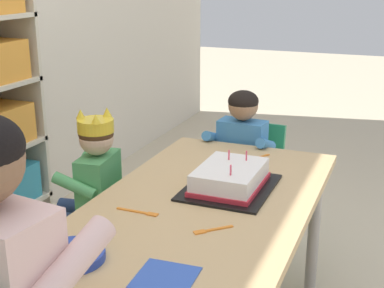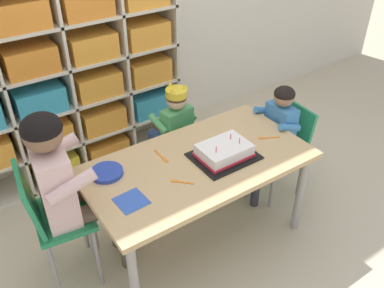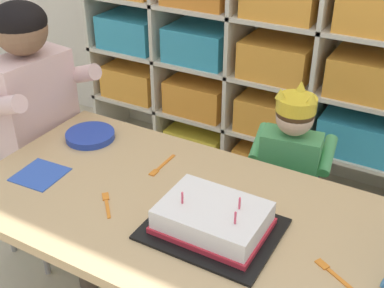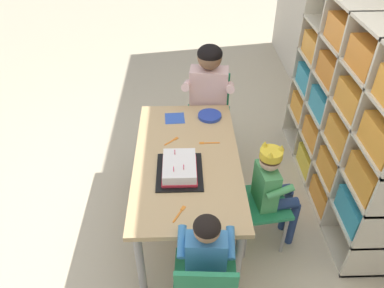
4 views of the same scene
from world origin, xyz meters
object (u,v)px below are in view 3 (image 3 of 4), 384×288
object	(u,v)px
classroom_chair_adult_side	(34,146)
paper_plate_stack	(90,136)
child_with_crown	(292,161)
birthday_cake_on_tray	(213,220)
classroom_chair_blue	(281,209)
adult_helper_seated	(46,112)
fork_at_table_front_edge	(161,166)
activity_table	(177,222)
fork_beside_plate_stack	(107,203)
fork_near_cake_tray	(333,274)

from	to	relation	value
classroom_chair_adult_side	paper_plate_stack	xyz separation A→B (m)	(0.33, -0.02, 0.15)
child_with_crown	birthday_cake_on_tray	world-z (taller)	child_with_crown
birthday_cake_on_tray	classroom_chair_blue	bearing A→B (deg)	85.50
classroom_chair_adult_side	birthday_cake_on_tray	world-z (taller)	classroom_chair_adult_side
adult_helper_seated	classroom_chair_blue	bearing A→B (deg)	-66.32
adult_helper_seated	fork_at_table_front_edge	xyz separation A→B (m)	(0.54, -0.03, -0.05)
activity_table	adult_helper_seated	bearing A→B (deg)	165.14
classroom_chair_blue	child_with_crown	size ratio (longest dim) A/B	0.71
adult_helper_seated	fork_beside_plate_stack	bearing A→B (deg)	-112.14
adult_helper_seated	paper_plate_stack	xyz separation A→B (m)	(0.21, -0.00, -0.04)
paper_plate_stack	activity_table	bearing A→B (deg)	-20.84
classroom_chair_blue	child_with_crown	world-z (taller)	child_with_crown
fork_beside_plate_stack	fork_at_table_front_edge	world-z (taller)	same
adult_helper_seated	paper_plate_stack	size ratio (longest dim) A/B	6.13
activity_table	fork_at_table_front_edge	distance (m)	0.22
adult_helper_seated	fork_at_table_front_edge	distance (m)	0.54
activity_table	adult_helper_seated	xyz separation A→B (m)	(-0.69, 0.18, 0.12)
birthday_cake_on_tray	fork_near_cake_tray	distance (m)	0.34
child_with_crown	birthday_cake_on_tray	size ratio (longest dim) A/B	2.37
fork_beside_plate_stack	classroom_chair_blue	bearing A→B (deg)	102.31
fork_beside_plate_stack	fork_near_cake_tray	size ratio (longest dim) A/B	0.81
activity_table	adult_helper_seated	world-z (taller)	adult_helper_seated
fork_beside_plate_stack	adult_helper_seated	bearing A→B (deg)	-162.77
child_with_crown	adult_helper_seated	distance (m)	0.94
child_with_crown	fork_near_cake_tray	world-z (taller)	child_with_crown
adult_helper_seated	fork_at_table_front_edge	world-z (taller)	adult_helper_seated
fork_at_table_front_edge	fork_near_cake_tray	xyz separation A→B (m)	(0.63, -0.20, 0.00)
birthday_cake_on_tray	fork_beside_plate_stack	xyz separation A→B (m)	(-0.33, -0.05, -0.03)
child_with_crown	fork_beside_plate_stack	size ratio (longest dim) A/B	8.48
birthday_cake_on_tray	fork_near_cake_tray	bearing A→B (deg)	-0.01
fork_near_cake_tray	adult_helper_seated	bearing A→B (deg)	-162.75
classroom_chair_blue	birthday_cake_on_tray	distance (m)	0.57
fork_near_cake_tray	birthday_cake_on_tray	bearing A→B (deg)	-151.57
child_with_crown	fork_at_table_front_edge	xyz separation A→B (m)	(-0.32, -0.40, 0.10)
activity_table	child_with_crown	bearing A→B (deg)	72.74
activity_table	birthday_cake_on_tray	xyz separation A→B (m)	(0.14, -0.05, 0.10)
fork_beside_plate_stack	fork_at_table_front_edge	distance (m)	0.25
classroom_chair_blue	fork_near_cake_tray	xyz separation A→B (m)	(0.30, -0.49, 0.25)
child_with_crown	fork_at_table_front_edge	distance (m)	0.52
classroom_chair_adult_side	adult_helper_seated	xyz separation A→B (m)	(0.12, -0.01, 0.19)
classroom_chair_adult_side	fork_at_table_front_edge	bearing A→B (deg)	-87.13
activity_table	fork_beside_plate_stack	world-z (taller)	fork_beside_plate_stack
child_with_crown	fork_at_table_front_edge	bearing A→B (deg)	43.13
child_with_crown	birthday_cake_on_tray	xyz separation A→B (m)	(-0.03, -0.59, 0.13)
fork_at_table_front_edge	birthday_cake_on_tray	bearing A→B (deg)	-123.86
birthday_cake_on_tray	fork_at_table_front_edge	world-z (taller)	birthday_cake_on_tray
activity_table	classroom_chair_adult_side	bearing A→B (deg)	166.25
activity_table	classroom_chair_blue	xyz separation A→B (m)	(0.18, 0.44, -0.18)
activity_table	birthday_cake_on_tray	bearing A→B (deg)	-18.71
fork_beside_plate_stack	fork_near_cake_tray	bearing A→B (deg)	50.72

